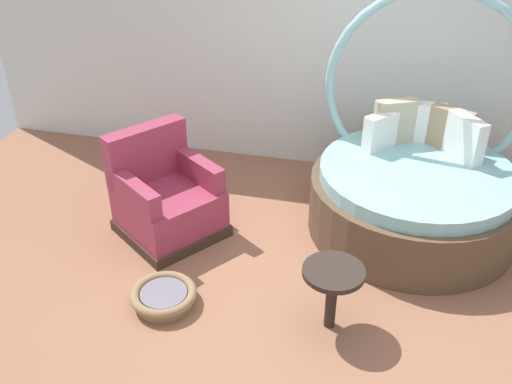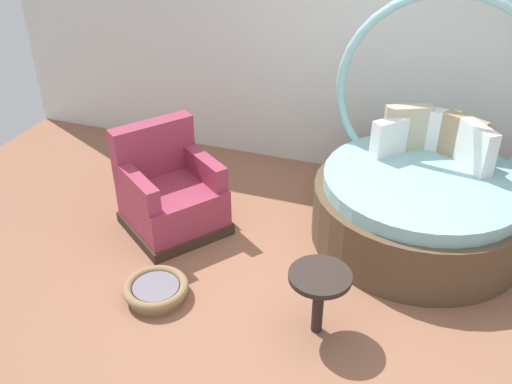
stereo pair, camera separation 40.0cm
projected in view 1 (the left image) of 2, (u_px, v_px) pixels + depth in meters
The scene contains 6 objects.
ground_plane at pixel (309, 292), 4.52m from camera, with size 8.00×8.00×0.02m, color #936047.
back_wall at pixel (353, 30), 5.55m from camera, with size 8.00×0.12×2.93m, color silver.
round_daybed at pixel (415, 185), 5.09m from camera, with size 1.84×1.84×2.07m.
red_armchair at pixel (166, 199), 5.06m from camera, with size 1.11×1.11×0.94m.
pet_basket at pixel (164, 296), 4.36m from camera, with size 0.51×0.51×0.13m.
side_table at pixel (333, 280), 3.98m from camera, with size 0.44×0.44×0.52m.
Camera 1 is at (0.42, -3.43, 3.04)m, focal length 40.05 mm.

